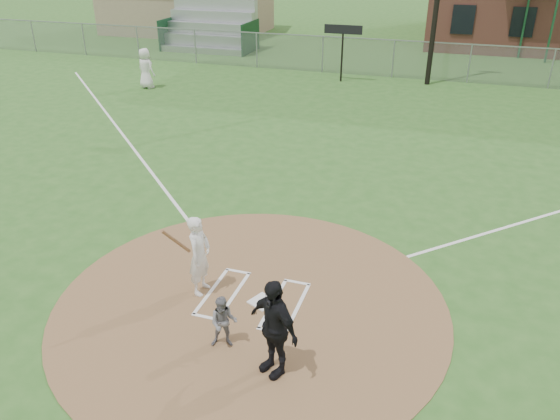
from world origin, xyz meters
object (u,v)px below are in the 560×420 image
(umpire, at_px, (273,327))
(home_plate, at_px, (262,302))
(catcher, at_px, (224,322))
(ondeck_player, at_px, (146,68))
(batter_at_plate, at_px, (199,255))

(umpire, bearing_deg, home_plate, 144.98)
(catcher, height_order, umpire, umpire)
(ondeck_player, bearing_deg, batter_at_plate, 139.35)
(ondeck_player, relative_size, batter_at_plate, 1.09)
(catcher, xyz_separation_m, ondeck_player, (-11.71, 17.09, 0.44))
(home_plate, height_order, batter_at_plate, batter_at_plate)
(home_plate, relative_size, catcher, 0.44)
(catcher, xyz_separation_m, umpire, (1.11, -0.34, 0.42))
(catcher, relative_size, umpire, 0.56)
(catcher, distance_m, umpire, 1.24)
(umpire, distance_m, ondeck_player, 21.64)
(umpire, height_order, batter_at_plate, umpire)
(umpire, bearing_deg, catcher, -167.77)
(catcher, bearing_deg, ondeck_player, 106.72)
(home_plate, relative_size, umpire, 0.25)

